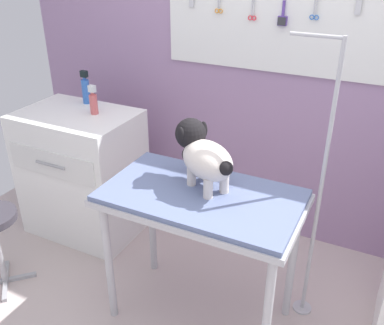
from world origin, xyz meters
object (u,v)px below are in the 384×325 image
grooming_arm (317,203)px  dog (202,154)px  grooming_table (201,208)px  detangler_spray (93,102)px  counter_left (83,173)px

grooming_arm → dog: (-0.56, -0.23, 0.26)m
grooming_table → grooming_arm: bearing=30.7°
dog → detangler_spray: (-0.99, 0.39, -0.00)m
grooming_table → dog: 0.28m
dog → counter_left: (-1.11, 0.34, -0.55)m
dog → detangler_spray: bearing=158.4°
grooming_arm → counter_left: grooming_arm is taller
grooming_arm → dog: size_ratio=3.71×
grooming_arm → dog: bearing=-157.7°
dog → counter_left: 1.29m
dog → detangler_spray: size_ratio=2.19×
grooming_arm → detangler_spray: (-1.55, 0.16, 0.26)m
grooming_table → detangler_spray: (-1.02, 0.47, 0.27)m
grooming_table → counter_left: counter_left is taller
detangler_spray → dog: bearing=-21.6°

